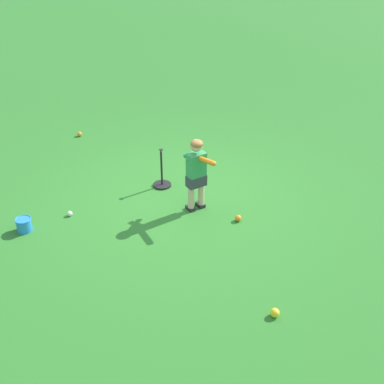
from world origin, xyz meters
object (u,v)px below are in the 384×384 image
Objects in this scene: play_ball_by_bucket at (238,218)px; batting_tee at (162,180)px; play_ball_near_batter at (70,214)px; play_ball_behind_batter at (275,313)px; child_batter at (197,169)px; play_ball_midfield at (80,134)px; toy_bucket at (24,224)px.

play_ball_by_bucket is 0.15× the size of batting_tee.
play_ball_behind_batter reaches higher than play_ball_near_batter.
play_ball_by_bucket is at bearing -171.83° from play_ball_near_batter.
play_ball_near_batter is 0.12× the size of batting_tee.
play_ball_midfield is at bearing -38.00° from child_batter.
play_ball_behind_batter is (-0.59, 1.72, 0.01)m from play_ball_by_bucket.
play_ball_behind_batter is at bearing 164.49° from toy_bucket.
toy_bucket is at bearing 99.20° from play_ball_midfield.
play_ball_near_batter is at bearing 109.86° from play_ball_midfield.
play_ball_behind_batter is 0.47× the size of toy_bucket.
batting_tee reaches higher than play_ball_midfield.
play_ball_near_batter is at bearing -134.31° from toy_bucket.
batting_tee is at bearing -134.49° from play_ball_near_batter.
play_ball_near_batter is 1.51m from batting_tee.
batting_tee is (1.86, -2.46, 0.05)m from play_ball_behind_batter.
toy_bucket is at bearing 45.69° from play_ball_near_batter.
play_ball_near_batter is 3.23m from play_ball_behind_batter.
play_ball_by_bucket is 2.88m from toy_bucket.
play_ball_near_batter is at bearing 17.31° from child_batter.
play_ball_midfield is 0.14× the size of batting_tee.
child_batter is 2.35m from play_ball_behind_batter.
play_ball_near_batter is (1.70, 0.53, -0.61)m from child_batter.
batting_tee is (-2.00, 1.52, 0.06)m from play_ball_midfield.
play_ball_midfield is 3.09m from toy_bucket.
batting_tee reaches higher than play_ball_by_bucket.
child_batter is 12.30× the size of play_ball_midfield.
toy_bucket is at bearing 15.88° from play_ball_by_bucket.
play_ball_near_batter is at bearing 8.17° from play_ball_by_bucket.
play_ball_by_bucket is at bearing -164.12° from toy_bucket.
play_ball_by_bucket is at bearing 149.66° from batting_tee.
play_ball_near_batter is 0.64m from toy_bucket.
play_ball_behind_batter is at bearing 134.07° from play_ball_midfield.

